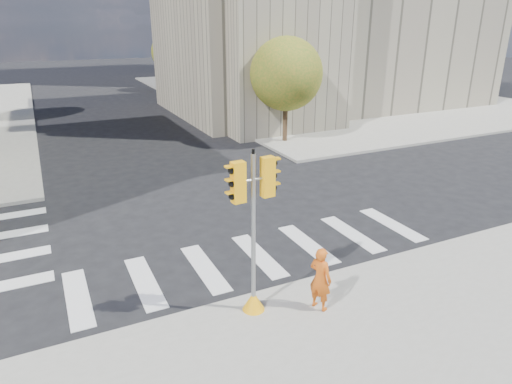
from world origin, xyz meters
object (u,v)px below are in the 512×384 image
lamp_near (263,59)px  lamp_far (194,48)px  traffic_signal (253,247)px  photographer (320,279)px

lamp_near → lamp_far: size_ratio=1.00×
lamp_near → lamp_far: (0.00, 14.00, 0.00)m
lamp_far → traffic_signal: 34.17m
lamp_far → photographer: size_ratio=4.83×
lamp_near → lamp_far: same height
traffic_signal → photographer: bearing=-27.2°
traffic_signal → photographer: 1.89m
lamp_far → lamp_near: bearing=-90.0°
lamp_near → lamp_far: 14.00m
lamp_near → traffic_signal: bearing=-117.1°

